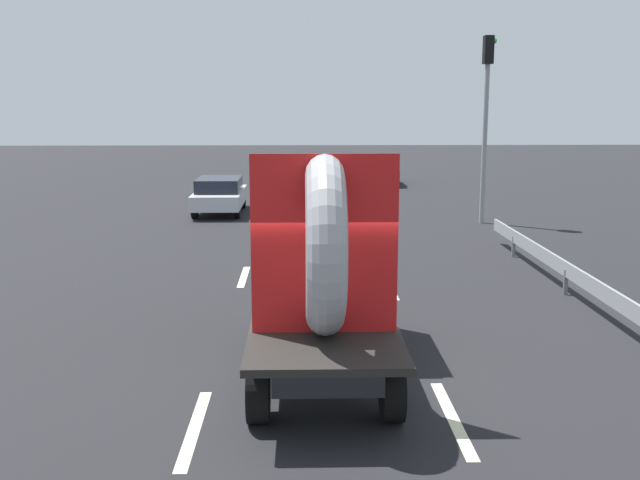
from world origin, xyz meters
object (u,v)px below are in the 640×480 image
object	(u,v)px
traffic_light	(486,103)
oncoming_car	(377,169)
flatbed_truck	(321,263)
distant_sedan	(220,194)

from	to	relation	value
traffic_light	oncoming_car	xyz separation A→B (m)	(-2.31, 12.30, -3.25)
traffic_light	oncoming_car	world-z (taller)	traffic_light
traffic_light	flatbed_truck	bearing A→B (deg)	-113.43
flatbed_truck	distant_sedan	world-z (taller)	flatbed_truck
distant_sedan	oncoming_car	bearing A→B (deg)	55.35
flatbed_truck	distant_sedan	size ratio (longest dim) A/B	1.28
distant_sedan	oncoming_car	size ratio (longest dim) A/B	0.95
flatbed_truck	oncoming_car	bearing A→B (deg)	82.25
flatbed_truck	traffic_light	distance (m)	14.79
flatbed_truck	oncoming_car	size ratio (longest dim) A/B	1.22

